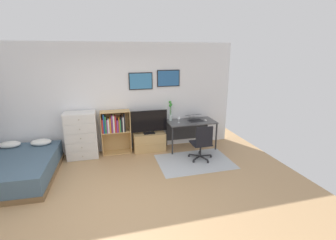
{
  "coord_description": "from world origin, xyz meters",
  "views": [
    {
      "loc": [
        -0.25,
        -3.55,
        2.47
      ],
      "look_at": [
        1.1,
        1.5,
        0.98
      ],
      "focal_mm": 25.56,
      "sensor_mm": 36.0,
      "label": 1
    }
  ],
  "objects_px": {
    "television": "(149,122)",
    "bamboo_vase": "(170,111)",
    "computer_mouse": "(206,120)",
    "tv_stand": "(149,142)",
    "laptop": "(194,118)",
    "office_chair": "(202,142)",
    "bed": "(16,168)",
    "desk": "(190,125)",
    "wine_glass": "(179,118)",
    "bookshelf": "(115,128)",
    "dresser": "(82,135)"
  },
  "relations": [
    {
      "from": "office_chair",
      "to": "bookshelf",
      "type": "bearing_deg",
      "value": 154.19
    },
    {
      "from": "tv_stand",
      "to": "desk",
      "type": "height_order",
      "value": "desk"
    },
    {
      "from": "television",
      "to": "bookshelf",
      "type": "bearing_deg",
      "value": 175.53
    },
    {
      "from": "computer_mouse",
      "to": "laptop",
      "type": "bearing_deg",
      "value": 154.0
    },
    {
      "from": "television",
      "to": "desk",
      "type": "relative_size",
      "value": 0.76
    },
    {
      "from": "dresser",
      "to": "wine_glass",
      "type": "height_order",
      "value": "dresser"
    },
    {
      "from": "tv_stand",
      "to": "bamboo_vase",
      "type": "bearing_deg",
      "value": 8.9
    },
    {
      "from": "tv_stand",
      "to": "bamboo_vase",
      "type": "relative_size",
      "value": 1.55
    },
    {
      "from": "desk",
      "to": "computer_mouse",
      "type": "distance_m",
      "value": 0.43
    },
    {
      "from": "computer_mouse",
      "to": "wine_glass",
      "type": "bearing_deg",
      "value": -179.94
    },
    {
      "from": "bamboo_vase",
      "to": "television",
      "type": "bearing_deg",
      "value": -168.99
    },
    {
      "from": "office_chair",
      "to": "tv_stand",
      "type": "bearing_deg",
      "value": 140.32
    },
    {
      "from": "bookshelf",
      "to": "wine_glass",
      "type": "relative_size",
      "value": 6.06
    },
    {
      "from": "television",
      "to": "laptop",
      "type": "xyz_separation_m",
      "value": [
        1.2,
        -0.04,
        0.03
      ]
    },
    {
      "from": "tv_stand",
      "to": "laptop",
      "type": "xyz_separation_m",
      "value": [
        1.2,
        -0.06,
        0.57
      ]
    },
    {
      "from": "dresser",
      "to": "laptop",
      "type": "xyz_separation_m",
      "value": [
        2.84,
        -0.05,
        0.24
      ]
    },
    {
      "from": "television",
      "to": "desk",
      "type": "xyz_separation_m",
      "value": [
        1.09,
        -0.02,
        -0.16
      ]
    },
    {
      "from": "office_chair",
      "to": "wine_glass",
      "type": "distance_m",
      "value": 0.9
    },
    {
      "from": "bookshelf",
      "to": "wine_glass",
      "type": "distance_m",
      "value": 1.62
    },
    {
      "from": "office_chair",
      "to": "computer_mouse",
      "type": "distance_m",
      "value": 0.88
    },
    {
      "from": "desk",
      "to": "tv_stand",
      "type": "bearing_deg",
      "value": 177.82
    },
    {
      "from": "bookshelf",
      "to": "television",
      "type": "xyz_separation_m",
      "value": [
        0.85,
        -0.07,
        0.1
      ]
    },
    {
      "from": "tv_stand",
      "to": "wine_glass",
      "type": "bearing_deg",
      "value": -14.71
    },
    {
      "from": "bamboo_vase",
      "to": "wine_glass",
      "type": "height_order",
      "value": "bamboo_vase"
    },
    {
      "from": "computer_mouse",
      "to": "wine_glass",
      "type": "relative_size",
      "value": 0.58
    },
    {
      "from": "bed",
      "to": "computer_mouse",
      "type": "relative_size",
      "value": 18.87
    },
    {
      "from": "laptop",
      "to": "bamboo_vase",
      "type": "height_order",
      "value": "bamboo_vase"
    },
    {
      "from": "bookshelf",
      "to": "computer_mouse",
      "type": "xyz_separation_m",
      "value": [
        2.32,
        -0.24,
        0.09
      ]
    },
    {
      "from": "desk",
      "to": "television",
      "type": "bearing_deg",
      "value": 178.99
    },
    {
      "from": "office_chair",
      "to": "computer_mouse",
      "type": "bearing_deg",
      "value": 62.53
    },
    {
      "from": "bed",
      "to": "desk",
      "type": "distance_m",
      "value": 4.02
    },
    {
      "from": "bed",
      "to": "bamboo_vase",
      "type": "bearing_deg",
      "value": 16.0
    },
    {
      "from": "tv_stand",
      "to": "computer_mouse",
      "type": "xyz_separation_m",
      "value": [
        1.47,
        -0.19,
        0.52
      ]
    },
    {
      "from": "tv_stand",
      "to": "office_chair",
      "type": "height_order",
      "value": "office_chair"
    },
    {
      "from": "computer_mouse",
      "to": "bamboo_vase",
      "type": "bearing_deg",
      "value": 162.04
    },
    {
      "from": "television",
      "to": "bamboo_vase",
      "type": "height_order",
      "value": "bamboo_vase"
    },
    {
      "from": "bed",
      "to": "tv_stand",
      "type": "height_order",
      "value": "bed"
    },
    {
      "from": "television",
      "to": "office_chair",
      "type": "distance_m",
      "value": 1.44
    },
    {
      "from": "television",
      "to": "bed",
      "type": "bearing_deg",
      "value": -165.56
    },
    {
      "from": "laptop",
      "to": "bamboo_vase",
      "type": "xyz_separation_m",
      "value": [
        -0.61,
        0.16,
        0.17
      ]
    },
    {
      "from": "bed",
      "to": "computer_mouse",
      "type": "distance_m",
      "value": 4.38
    },
    {
      "from": "tv_stand",
      "to": "laptop",
      "type": "distance_m",
      "value": 1.33
    },
    {
      "from": "dresser",
      "to": "desk",
      "type": "height_order",
      "value": "dresser"
    },
    {
      "from": "television",
      "to": "computer_mouse",
      "type": "height_order",
      "value": "television"
    },
    {
      "from": "bed",
      "to": "television",
      "type": "height_order",
      "value": "television"
    },
    {
      "from": "television",
      "to": "wine_glass",
      "type": "relative_size",
      "value": 5.2
    },
    {
      "from": "bed",
      "to": "tv_stand",
      "type": "relative_size",
      "value": 2.43
    },
    {
      "from": "television",
      "to": "bamboo_vase",
      "type": "relative_size",
      "value": 1.8
    },
    {
      "from": "dresser",
      "to": "television",
      "type": "xyz_separation_m",
      "value": [
        1.63,
        -0.01,
        0.21
      ]
    },
    {
      "from": "television",
      "to": "office_chair",
      "type": "bearing_deg",
      "value": -39.69
    }
  ]
}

